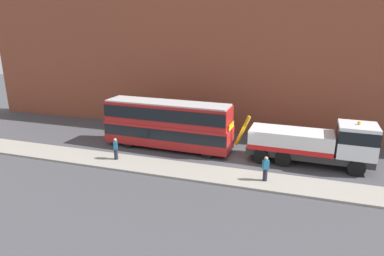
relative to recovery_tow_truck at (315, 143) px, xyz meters
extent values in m
plane|color=#424247|center=(-5.67, -0.01, -1.76)|extent=(120.00, 120.00, 0.00)
cube|color=gray|center=(-5.67, -4.21, -1.68)|extent=(60.00, 2.80, 0.15)
cube|color=brown|center=(-5.67, 6.84, 6.24)|extent=(60.00, 1.20, 16.00)
cube|color=#2D2D2D|center=(-0.48, 0.02, -0.90)|extent=(9.07, 2.52, 0.55)
cube|color=silver|center=(2.72, -0.09, 0.52)|extent=(2.69, 2.69, 2.30)
cube|color=black|center=(2.72, -0.09, 0.97)|extent=(2.72, 2.72, 0.90)
cube|color=silver|center=(-1.78, 0.06, 0.07)|extent=(6.19, 2.81, 1.40)
cube|color=red|center=(-1.78, 0.06, -0.45)|extent=(6.19, 2.86, 0.36)
cylinder|color=#B79914|center=(-5.49, 0.19, 0.37)|extent=(1.24, 0.32, 2.52)
sphere|color=orange|center=(2.72, -0.09, 1.79)|extent=(0.24, 0.24, 0.24)
cylinder|color=black|center=(2.86, 1.01, -1.18)|extent=(1.17, 0.38, 1.16)
cylinder|color=black|center=(2.78, -1.21, -1.18)|extent=(1.17, 0.38, 1.16)
cylinder|color=black|center=(-2.14, 1.19, -1.18)|extent=(1.17, 0.38, 1.16)
cylinder|color=black|center=(-2.22, -1.03, -1.18)|extent=(1.17, 0.38, 1.16)
cylinder|color=black|center=(-3.74, 1.24, -1.18)|extent=(1.17, 0.38, 1.16)
cylinder|color=black|center=(-3.82, -0.98, -1.18)|extent=(1.17, 0.38, 1.16)
cube|color=#AD1E1E|center=(-11.85, 0.02, -0.47)|extent=(11.08, 2.88, 1.90)
cube|color=#AD1E1E|center=(-11.85, 0.02, 1.33)|extent=(10.86, 2.77, 1.70)
cube|color=black|center=(-11.85, 0.02, -0.22)|extent=(10.97, 2.93, 0.90)
cube|color=black|center=(-11.85, 0.02, 1.43)|extent=(10.75, 2.92, 1.00)
cube|color=#B2B2B2|center=(-11.85, 0.02, 2.24)|extent=(10.63, 2.67, 0.12)
cube|color=yellow|center=(-6.34, -0.18, 0.78)|extent=(0.11, 1.50, 0.44)
cylinder|color=black|center=(-7.92, 0.96, -1.24)|extent=(1.05, 0.34, 1.04)
cylinder|color=black|center=(-7.99, -1.20, -1.24)|extent=(1.05, 0.34, 1.04)
cylinder|color=black|center=(-15.11, 1.21, -1.24)|extent=(1.05, 0.34, 1.04)
cylinder|color=black|center=(-15.19, -0.95, -1.24)|extent=(1.05, 0.34, 1.04)
cylinder|color=#232333|center=(-14.57, -3.96, -1.18)|extent=(0.40, 0.40, 0.85)
cube|color=#1E6084|center=(-14.57, -3.96, -0.45)|extent=(0.40, 0.47, 0.62)
sphere|color=tan|center=(-14.57, -3.96, -0.02)|extent=(0.24, 0.24, 0.24)
cylinder|color=#232333|center=(-3.17, -4.23, -1.18)|extent=(0.41, 0.41, 0.85)
cube|color=#1E6084|center=(-3.17, -4.23, -0.45)|extent=(0.48, 0.43, 0.62)
sphere|color=tan|center=(-3.17, -4.23, -0.02)|extent=(0.24, 0.24, 0.24)
camera|label=1|loc=(-1.58, -24.96, 8.17)|focal=31.00mm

